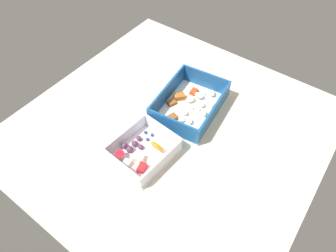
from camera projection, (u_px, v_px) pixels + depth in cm
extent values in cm
cube|color=beige|center=(171.00, 129.00, 85.59)|extent=(80.00, 80.00, 2.00)
cube|color=white|center=(190.00, 109.00, 88.78)|extent=(23.32, 18.29, 0.60)
cube|color=#19518C|center=(172.00, 126.00, 80.57)|extent=(2.44, 15.85, 5.69)
cube|color=#19518C|center=(206.00, 80.00, 92.13)|extent=(2.44, 15.85, 5.69)
cube|color=#19518C|center=(167.00, 92.00, 88.73)|extent=(20.35, 2.97, 5.69)
cube|color=#19518C|center=(215.00, 111.00, 83.97)|extent=(20.35, 2.97, 5.69)
ellipsoid|color=beige|center=(190.00, 121.00, 84.45)|extent=(2.64, 2.52, 1.08)
ellipsoid|color=beige|center=(182.00, 119.00, 84.88)|extent=(2.16, 2.60, 1.12)
ellipsoid|color=beige|center=(201.00, 104.00, 88.39)|extent=(2.62, 3.15, 1.35)
ellipsoid|color=beige|center=(181.00, 128.00, 82.80)|extent=(1.95, 2.64, 1.25)
ellipsoid|color=beige|center=(199.00, 95.00, 90.47)|extent=(2.11, 2.98, 1.48)
ellipsoid|color=beige|center=(191.00, 99.00, 89.44)|extent=(3.47, 3.12, 1.43)
ellipsoid|color=beige|center=(211.00, 104.00, 88.64)|extent=(2.34, 2.47, 1.01)
ellipsoid|color=beige|center=(212.00, 93.00, 91.26)|extent=(3.19, 3.05, 1.31)
ellipsoid|color=beige|center=(204.00, 113.00, 86.24)|extent=(2.95, 2.98, 1.24)
ellipsoid|color=beige|center=(197.00, 130.00, 82.35)|extent=(2.61, 2.03, 1.18)
ellipsoid|color=beige|center=(184.00, 112.00, 86.46)|extent=(2.51, 2.95, 1.25)
cube|color=red|center=(194.00, 92.00, 92.19)|extent=(2.76, 2.12, 1.07)
cube|color=#AD5B1E|center=(179.00, 97.00, 90.33)|extent=(3.75, 3.64, 1.71)
cube|color=#AD5B1E|center=(160.00, 118.00, 85.20)|extent=(2.81, 2.32, 1.31)
cube|color=brown|center=(172.00, 118.00, 85.26)|extent=(3.80, 3.13, 1.27)
cube|color=brown|center=(172.00, 103.00, 89.20)|extent=(2.88, 2.54, 1.12)
cube|color=#387A33|center=(200.00, 110.00, 87.94)|extent=(0.60, 0.40, 0.20)
cube|color=#387A33|center=(205.00, 94.00, 92.03)|extent=(0.60, 0.40, 0.20)
cube|color=#387A33|center=(180.00, 124.00, 84.56)|extent=(0.60, 0.40, 0.20)
cube|color=#387A33|center=(194.00, 109.00, 88.24)|extent=(0.60, 0.40, 0.20)
cube|color=white|center=(144.00, 153.00, 78.77)|extent=(16.85, 14.78, 0.60)
cube|color=white|center=(122.00, 168.00, 73.34)|extent=(1.70, 13.54, 4.04)
cube|color=white|center=(163.00, 131.00, 80.61)|extent=(1.70, 13.54, 4.04)
cube|color=white|center=(126.00, 135.00, 79.65)|extent=(14.60, 1.79, 4.04)
cube|color=white|center=(162.00, 162.00, 74.30)|extent=(14.60, 1.79, 4.04)
ellipsoid|color=orange|center=(157.00, 146.00, 77.09)|extent=(3.47, 4.41, 4.29)
cube|color=#F4EACC|center=(140.00, 158.00, 76.42)|extent=(2.89, 3.34, 1.69)
cube|color=red|center=(142.00, 168.00, 74.75)|extent=(2.91, 2.44, 1.52)
cube|color=#F4EACC|center=(126.00, 164.00, 75.48)|extent=(2.55, 2.01, 1.44)
sphere|color=#562D4C|center=(130.00, 149.00, 78.10)|extent=(1.87, 1.87, 1.87)
sphere|color=#562D4C|center=(139.00, 139.00, 80.57)|extent=(1.47, 1.47, 1.47)
sphere|color=#562D4C|center=(135.00, 144.00, 79.33)|extent=(1.74, 1.74, 1.74)
sphere|color=#562D4C|center=(141.00, 147.00, 78.83)|extent=(1.43, 1.43, 1.43)
sphere|color=#562D4C|center=(124.00, 146.00, 78.95)|extent=(1.70, 1.70, 1.70)
cone|color=red|center=(120.00, 156.00, 76.70)|extent=(2.55, 2.55, 2.04)
sphere|color=navy|center=(146.00, 132.00, 82.22)|extent=(0.96, 0.96, 0.96)
sphere|color=navy|center=(152.00, 135.00, 81.66)|extent=(1.01, 1.01, 1.01)
sphere|color=navy|center=(148.00, 139.00, 80.71)|extent=(0.97, 0.97, 0.97)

